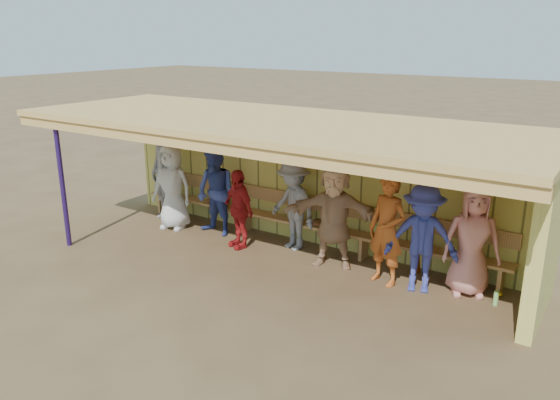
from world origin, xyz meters
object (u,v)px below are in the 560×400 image
object	(u,v)px
player_a	(165,174)
player_extra	(422,239)
bench	(303,217)
player_b	(172,187)
player_c	(216,192)
player_e	(293,205)
player_h	(472,241)
player_f	(334,215)
player_g	(387,230)
player_d	(238,209)

from	to	relation	value
player_a	player_extra	size ratio (longest dim) A/B	1.16
player_a	bench	xyz separation A→B (m)	(3.19, 0.35, -0.46)
player_a	player_b	distance (m)	0.67
player_a	player_c	size ratio (longest dim) A/B	1.14
bench	player_b	bearing A→B (deg)	-164.99
player_e	bench	size ratio (longest dim) A/B	0.22
player_b	player_h	xyz separation A→B (m)	(5.83, 0.32, -0.01)
player_f	player_extra	distance (m)	1.57
player_f	player_e	bearing A→B (deg)	146.74
player_b	player_a	bearing A→B (deg)	134.96
player_c	bench	bearing A→B (deg)	22.18
player_g	player_h	distance (m)	1.26
player_h	player_extra	bearing A→B (deg)	-178.63
player_b	player_c	distance (m)	0.99
player_d	player_h	world-z (taller)	player_h
player_e	player_h	size ratio (longest dim) A/B	0.97
player_b	player_h	distance (m)	5.84
player_c	player_e	size ratio (longest dim) A/B	1.04
player_f	player_h	size ratio (longest dim) A/B	1.05
player_c	bench	world-z (taller)	player_c
player_f	player_extra	world-z (taller)	player_f
player_a	bench	bearing A→B (deg)	9.18
player_a	player_e	world-z (taller)	player_a
player_g	player_h	world-z (taller)	player_g
player_c	player_h	world-z (taller)	player_c
player_e	bench	bearing A→B (deg)	104.31
player_b	player_d	size ratio (longest dim) A/B	1.17
player_c	bench	size ratio (longest dim) A/B	0.23
player_b	player_d	distance (m)	1.75
player_h	bench	size ratio (longest dim) A/B	0.23
player_d	player_e	size ratio (longest dim) A/B	0.89
player_g	player_h	size ratio (longest dim) A/B	1.03
player_f	player_a	bearing A→B (deg)	159.62
player_e	player_f	xyz separation A→B (m)	(0.98, -0.28, 0.07)
player_f	player_b	bearing A→B (deg)	164.78
player_c	player_f	bearing A→B (deg)	3.50
player_a	player_d	size ratio (longest dim) A/B	1.33
player_a	player_extra	distance (m)	5.73
player_a	player_d	world-z (taller)	player_a
player_d	player_f	world-z (taller)	player_f
player_b	player_e	distance (m)	2.66
player_e	player_g	size ratio (longest dim) A/B	0.94
player_f	player_extra	size ratio (longest dim) A/B	1.07
player_c	player_d	distance (m)	0.84
player_d	player_f	distance (m)	1.88
player_d	player_g	bearing A→B (deg)	22.38
player_d	player_f	size ratio (longest dim) A/B	0.82
player_e	player_g	world-z (taller)	player_g
player_d	player_h	bearing A→B (deg)	26.86
player_f	bench	distance (m)	1.19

